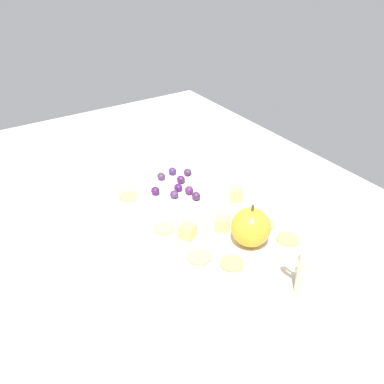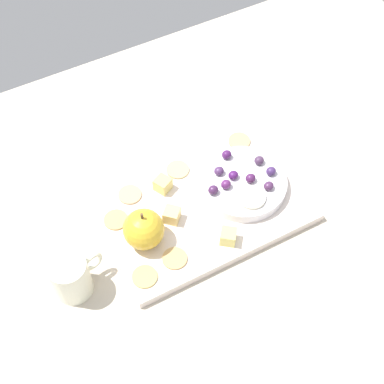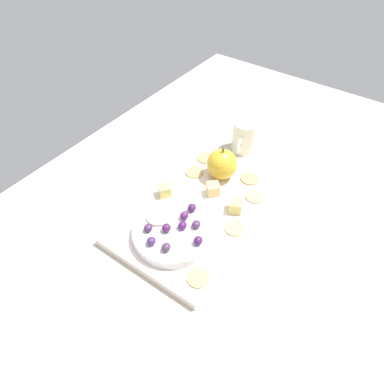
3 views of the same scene
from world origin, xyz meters
TOP-DOWN VIEW (x-y plane):
  - table at (0.00, 0.00)cm, footprint 146.73×91.67cm
  - platter at (1.38, -2.96)cm, footprint 38.14×25.61cm
  - serving_dish at (10.26, -2.93)cm, footprint 16.81×16.81cm
  - apple_whole at (-11.48, -4.84)cm, footprint 7.40×7.40cm
  - apple_stem at (-11.48, -4.84)cm, footprint 0.50×0.50cm
  - cheese_cube_0 at (-5.16, -3.14)cm, footprint 3.93×3.93cm
  - cheese_cube_1 at (1.73, -11.99)cm, footprint 3.90×3.90cm
  - cheese_cube_2 at (-3.50, 3.91)cm, footprint 3.71×3.71cm
  - cracker_0 at (-14.74, -11.58)cm, footprint 4.48×4.48cm
  - cracker_1 at (-14.45, 1.52)cm, footprint 4.48×4.48cm
  - cracker_2 at (-9.79, 5.48)cm, footprint 4.48×4.48cm
  - cracker_3 at (15.54, 7.13)cm, footprint 4.48×4.48cm
  - cracker_4 at (1.04, 6.50)cm, footprint 4.48×4.48cm
  - cracker_5 at (-8.51, -10.83)cm, footprint 4.48×4.48cm
  - grape_0 at (13.39, -6.84)cm, footprint 1.96×1.76cm
  - grape_1 at (11.30, -3.76)cm, footprint 1.96×1.76cm
  - grape_2 at (6.92, 0.60)cm, footprint 1.96×1.76cm
  - grape_3 at (8.82, -1.55)cm, footprint 1.96×1.76cm
  - grape_4 at (3.73, -2.81)cm, footprint 1.96×1.76cm
  - grape_5 at (15.04, -0.84)cm, footprint 1.96×1.76cm
  - grape_6 at (15.63, -4.14)cm, footprint 1.96×1.76cm
  - grape_7 at (10.17, 3.32)cm, footprint 1.96×1.76cm
  - grape_8 at (6.47, -2.82)cm, footprint 1.96×1.76cm
  - apple_slice_0 at (9.41, -7.32)cm, footprint 5.25×5.25cm
  - cup at (-26.07, -6.80)cm, footprint 9.81×6.68cm

SIDE VIEW (x-z plane):
  - table at x=0.00cm, z-range 0.00..4.87cm
  - platter at x=1.38cm, z-range 4.87..6.77cm
  - cracker_0 at x=-14.74cm, z-range 6.77..7.17cm
  - cracker_1 at x=-14.45cm, z-range 6.77..7.17cm
  - cracker_2 at x=-9.79cm, z-range 6.77..7.17cm
  - cracker_3 at x=15.54cm, z-range 6.77..7.17cm
  - cracker_4 at x=1.04cm, z-range 6.77..7.17cm
  - cracker_5 at x=-8.51cm, z-range 6.77..7.17cm
  - serving_dish at x=10.26cm, z-range 6.77..8.95cm
  - cheese_cube_0 at x=-5.16cm, z-range 6.77..9.55cm
  - cheese_cube_1 at x=1.73cm, z-range 6.77..9.55cm
  - cheese_cube_2 at x=-3.50cm, z-range 6.77..9.55cm
  - cup at x=-26.07cm, z-range 4.87..13.45cm
  - apple_slice_0 at x=9.41cm, z-range 8.95..9.55cm
  - grape_0 at x=13.39cm, z-range 8.95..10.53cm
  - grape_2 at x=6.92cm, z-range 8.95..10.55cm
  - grape_3 at x=8.82cm, z-range 8.95..10.55cm
  - grape_5 at x=15.04cm, z-range 8.95..10.58cm
  - grape_6 at x=15.63cm, z-range 8.95..10.61cm
  - grape_1 at x=11.30cm, z-range 8.95..10.70cm
  - grape_7 at x=10.17cm, z-range 8.95..10.71cm
  - grape_4 at x=3.73cm, z-range 8.95..10.72cm
  - grape_8 at x=6.47cm, z-range 8.95..10.73cm
  - apple_whole at x=-11.48cm, z-range 6.77..14.17cm
  - apple_stem at x=-11.48cm, z-range 14.17..15.37cm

